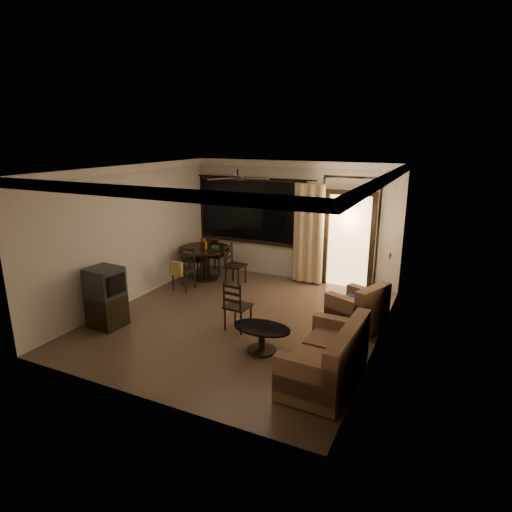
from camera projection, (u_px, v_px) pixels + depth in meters
The scene contains 12 objects.
ground at pixel (240, 320), 8.06m from camera, with size 5.50×5.50×0.00m, color #7F6651.
room_shell at pixel (303, 212), 8.85m from camera, with size 5.50×6.70×5.50m.
dining_table at pixel (205, 254), 10.21m from camera, with size 1.23×1.23×0.99m.
dining_chair_west at pixel (200, 266), 10.40m from camera, with size 0.43×0.43×0.95m.
dining_chair_east at pixel (235, 272), 9.93m from camera, with size 0.43×0.43×0.95m.
dining_chair_south at pixel (183, 277), 9.56m from camera, with size 0.43×0.49×0.95m.
dining_chair_north at pixel (217, 262), 10.73m from camera, with size 0.43×0.43×0.95m.
tv_cabinet at pixel (106, 297), 7.67m from camera, with size 0.62×0.56×1.10m.
sofa at pixel (329, 360), 5.95m from camera, with size 0.93×1.64×0.86m.
armchair at pixel (359, 311), 7.62m from camera, with size 1.08×1.08×0.83m.
coffee_table at pixel (262, 335), 6.83m from camera, with size 0.96×0.58×0.42m.
side_chair at pixel (238, 315), 7.60m from camera, with size 0.44×0.44×0.94m.
Camera 1 is at (3.47, -6.57, 3.37)m, focal length 30.00 mm.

